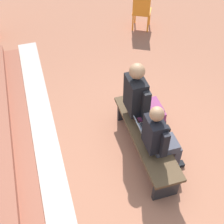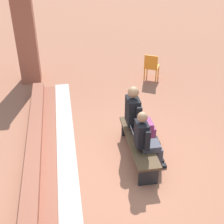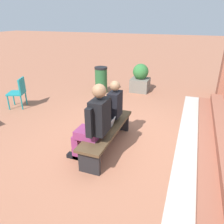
# 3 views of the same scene
# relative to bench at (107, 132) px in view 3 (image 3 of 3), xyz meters

# --- Properties ---
(ground_plane) EXTENTS (60.00, 60.00, 0.00)m
(ground_plane) POSITION_rel_bench_xyz_m (-0.20, 0.16, -0.35)
(ground_plane) COLOR #9E6047
(concrete_strip) EXTENTS (7.40, 0.40, 0.01)m
(concrete_strip) POSITION_rel_bench_xyz_m (0.00, 1.46, -0.35)
(concrete_strip) COLOR #B7B2A8
(concrete_strip) RESTS_ON ground
(brick_steps) EXTENTS (6.60, 0.60, 0.30)m
(brick_steps) POSITION_rel_bench_xyz_m (0.00, 2.01, -0.23)
(brick_steps) COLOR #93513D
(brick_steps) RESTS_ON ground
(bench) EXTENTS (1.80, 0.44, 0.45)m
(bench) POSITION_rel_bench_xyz_m (0.00, 0.00, 0.00)
(bench) COLOR #4C3823
(bench) RESTS_ON ground
(person_student) EXTENTS (0.50, 0.63, 1.28)m
(person_student) POSITION_rel_bench_xyz_m (-0.31, -0.06, 0.34)
(person_student) COLOR #383842
(person_student) RESTS_ON ground
(person_adult) EXTENTS (0.59, 0.74, 1.42)m
(person_adult) POSITION_rel_bench_xyz_m (0.43, -0.07, 0.39)
(person_adult) COLOR #7F2D5B
(person_adult) RESTS_ON ground
(laptop) EXTENTS (0.32, 0.29, 0.21)m
(laptop) POSITION_rel_bench_xyz_m (0.06, 0.01, 0.15)
(laptop) COLOR #9EA0A5
(laptop) RESTS_ON bench
(plastic_chair_foreground) EXTENTS (0.55, 0.55, 0.84)m
(plastic_chair_foreground) POSITION_rel_bench_xyz_m (-1.10, -3.08, 0.13)
(plastic_chair_foreground) COLOR teal
(plastic_chair_foreground) RESTS_ON ground
(planter) EXTENTS (0.60, 0.60, 0.94)m
(planter) POSITION_rel_bench_xyz_m (-3.70, -0.26, 0.08)
(planter) COLOR #6B665B
(planter) RESTS_ON ground
(litter_bin) EXTENTS (0.42, 0.42, 0.86)m
(litter_bin) POSITION_rel_bench_xyz_m (-3.12, -1.46, 0.08)
(litter_bin) COLOR #23562D
(litter_bin) RESTS_ON ground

